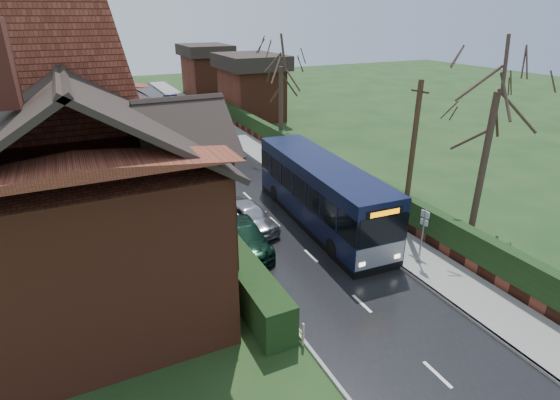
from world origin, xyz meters
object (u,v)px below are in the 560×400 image
bus (321,193)px  brick_house (88,177)px  bus_stop_sign (423,229)px  telegraph_pole (412,158)px  car_green (244,236)px  car_silver (249,216)px

bus → brick_house: bearing=-175.9°
bus_stop_sign → telegraph_pole: telegraph_pole is taller
bus → car_green: bus is taller
bus → car_green: bearing=-165.6°
car_silver → telegraph_pole: (7.30, -3.48, 3.13)m
car_silver → car_green: 2.20m
car_green → car_silver: bearing=66.6°
brick_house → bus: brick_house is taller
car_silver → bus_stop_sign: size_ratio=1.56×
car_green → bus_stop_sign: bearing=-31.3°
car_green → brick_house: bearing=177.2°
bus_stop_sign → telegraph_pole: 4.18m
telegraph_pole → bus: bearing=138.0°
brick_house → bus_stop_sign: brick_house is taller
brick_house → bus_stop_sign: 14.10m
car_silver → telegraph_pole: bearing=-33.0°
bus → bus_stop_sign: size_ratio=4.23×
telegraph_pole → bus_stop_sign: bearing=-127.4°
car_green → telegraph_pole: bearing=-6.1°
brick_house → car_green: bearing=-7.1°
brick_house → car_green: brick_house is taller
car_green → bus: bearing=15.4°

